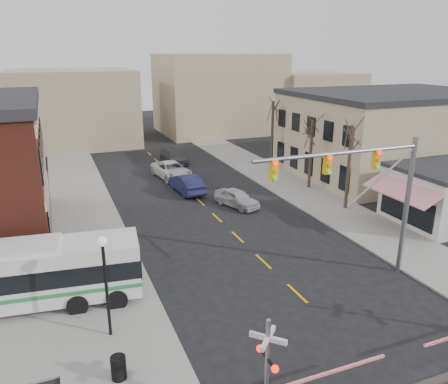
# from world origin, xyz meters

# --- Properties ---
(ground) EXTENTS (160.00, 160.00, 0.00)m
(ground) POSITION_xyz_m (0.00, 0.00, 0.00)
(ground) COLOR black
(ground) RESTS_ON ground
(sidewalk_west) EXTENTS (5.00, 60.00, 0.12)m
(sidewalk_west) POSITION_xyz_m (-9.50, 20.00, 0.06)
(sidewalk_west) COLOR gray
(sidewalk_west) RESTS_ON ground
(sidewalk_east) EXTENTS (5.00, 60.00, 0.12)m
(sidewalk_east) POSITION_xyz_m (9.50, 20.00, 0.06)
(sidewalk_east) COLOR gray
(sidewalk_east) RESTS_ON ground
(tan_building) EXTENTS (20.30, 15.30, 8.50)m
(tan_building) POSITION_xyz_m (22.00, 20.00, 4.26)
(tan_building) COLOR tan
(tan_building) RESTS_ON ground
(tree_east_a) EXTENTS (0.28, 0.28, 6.75)m
(tree_east_a) POSITION_xyz_m (10.50, 12.00, 3.50)
(tree_east_a) COLOR #382B21
(tree_east_a) RESTS_ON sidewalk_east
(tree_east_b) EXTENTS (0.28, 0.28, 6.30)m
(tree_east_b) POSITION_xyz_m (10.80, 18.00, 3.27)
(tree_east_b) COLOR #382B21
(tree_east_b) RESTS_ON sidewalk_east
(tree_east_c) EXTENTS (0.28, 0.28, 7.20)m
(tree_east_c) POSITION_xyz_m (11.00, 26.00, 3.72)
(tree_east_c) COLOR #382B21
(tree_east_c) RESTS_ON sidewalk_east
(transit_bus) EXTENTS (12.84, 4.22, 3.24)m
(transit_bus) POSITION_xyz_m (-13.95, 5.99, 1.83)
(transit_bus) COLOR silver
(transit_bus) RESTS_ON ground
(traffic_signal_mast) EXTENTS (9.78, 0.30, 8.00)m
(traffic_signal_mast) POSITION_xyz_m (4.11, 1.99, 5.73)
(traffic_signal_mast) COLOR gray
(traffic_signal_mast) RESTS_ON ground
(rr_crossing_west) EXTENTS (5.60, 1.36, 4.00)m
(rr_crossing_west) POSITION_xyz_m (-4.92, -4.78, 1.97)
(rr_crossing_west) COLOR gray
(rr_crossing_west) RESTS_ON ground
(street_lamp) EXTENTS (0.44, 0.44, 4.81)m
(street_lamp) POSITION_xyz_m (-9.76, 1.93, 3.51)
(street_lamp) COLOR black
(street_lamp) RESTS_ON sidewalk_west
(trash_bin) EXTENTS (0.60, 0.60, 0.97)m
(trash_bin) POSITION_xyz_m (-9.83, -1.02, 0.60)
(trash_bin) COLOR black
(trash_bin) RESTS_ON sidewalk_west
(car_a) EXTENTS (3.11, 4.61, 1.46)m
(car_a) POSITION_xyz_m (2.47, 15.87, 0.73)
(car_a) COLOR #A9AAAE
(car_a) RESTS_ON ground
(car_b) EXTENTS (2.18, 5.25, 1.69)m
(car_b) POSITION_xyz_m (-0.26, 21.07, 0.85)
(car_b) COLOR #18183D
(car_b) RESTS_ON ground
(car_c) EXTENTS (3.48, 6.15, 1.62)m
(car_c) POSITION_xyz_m (-0.25, 26.27, 0.81)
(car_c) COLOR silver
(car_c) RESTS_ON ground
(car_d) EXTENTS (2.59, 5.37, 1.51)m
(car_d) POSITION_xyz_m (1.65, 32.33, 0.75)
(car_d) COLOR #47464B
(car_d) RESTS_ON ground
(pedestrian_near) EXTENTS (0.67, 0.80, 1.87)m
(pedestrian_near) POSITION_xyz_m (-8.28, 4.86, 1.06)
(pedestrian_near) COLOR #4F413F
(pedestrian_near) RESTS_ON sidewalk_west
(pedestrian_far) EXTENTS (1.01, 1.02, 1.66)m
(pedestrian_far) POSITION_xyz_m (-10.78, 7.77, 0.95)
(pedestrian_far) COLOR #2F3453
(pedestrian_far) RESTS_ON sidewalk_west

